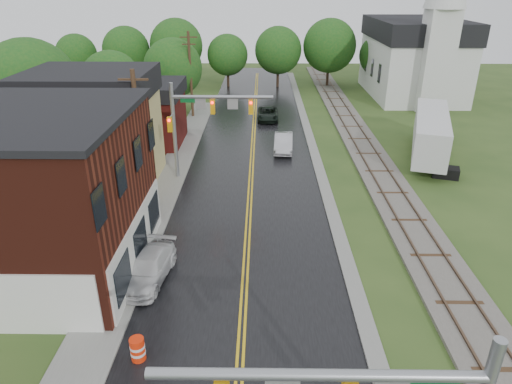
{
  "coord_description": "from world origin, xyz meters",
  "views": [
    {
      "loc": [
        0.81,
        -5.05,
        13.7
      ],
      "look_at": [
        0.52,
        16.88,
        3.5
      ],
      "focal_mm": 32.0,
      "sensor_mm": 36.0,
      "label": 1
    }
  ],
  "objects_px": {
    "tree_left_c": "(113,83)",
    "semi_trailer": "(431,132)",
    "utility_pole_c": "(191,74)",
    "tree_left_b": "(33,88)",
    "sedan_silver": "(283,143)",
    "pickup_white": "(149,268)",
    "tree_left_e": "(174,69)",
    "traffic_signal_far": "(203,114)",
    "construction_barrel": "(138,349)",
    "church": "(417,50)",
    "utility_pole_b": "(140,139)",
    "suv_dark": "(268,114)"
  },
  "relations": [
    {
      "from": "utility_pole_b",
      "to": "tree_left_b",
      "type": "distance_m",
      "value": 14.87
    },
    {
      "from": "suv_dark",
      "to": "pickup_white",
      "type": "bearing_deg",
      "value": -101.7
    },
    {
      "from": "church",
      "to": "suv_dark",
      "type": "relative_size",
      "value": 4.27
    },
    {
      "from": "suv_dark",
      "to": "tree_left_c",
      "type": "bearing_deg",
      "value": -168.33
    },
    {
      "from": "tree_left_c",
      "to": "semi_trailer",
      "type": "xyz_separation_m",
      "value": [
        28.73,
        -8.3,
        -2.3
      ]
    },
    {
      "from": "utility_pole_c",
      "to": "sedan_silver",
      "type": "relative_size",
      "value": 2.0
    },
    {
      "from": "church",
      "to": "construction_barrel",
      "type": "bearing_deg",
      "value": -118.01
    },
    {
      "from": "sedan_silver",
      "to": "construction_barrel",
      "type": "xyz_separation_m",
      "value": [
        -6.75,
        -24.58,
        -0.23
      ]
    },
    {
      "from": "church",
      "to": "suv_dark",
      "type": "bearing_deg",
      "value": -149.83
    },
    {
      "from": "utility_pole_b",
      "to": "tree_left_c",
      "type": "relative_size",
      "value": 1.18
    },
    {
      "from": "utility_pole_b",
      "to": "construction_barrel",
      "type": "height_order",
      "value": "utility_pole_b"
    },
    {
      "from": "traffic_signal_far",
      "to": "construction_barrel",
      "type": "bearing_deg",
      "value": -91.76
    },
    {
      "from": "tree_left_b",
      "to": "pickup_white",
      "type": "xyz_separation_m",
      "value": [
        13.05,
        -18.02,
        -5.06
      ]
    },
    {
      "from": "pickup_white",
      "to": "church",
      "type": "bearing_deg",
      "value": 65.86
    },
    {
      "from": "pickup_white",
      "to": "construction_barrel",
      "type": "height_order",
      "value": "pickup_white"
    },
    {
      "from": "semi_trailer",
      "to": "construction_barrel",
      "type": "height_order",
      "value": "semi_trailer"
    },
    {
      "from": "suv_dark",
      "to": "semi_trailer",
      "type": "height_order",
      "value": "semi_trailer"
    },
    {
      "from": "pickup_white",
      "to": "tree_left_c",
      "type": "bearing_deg",
      "value": 116.93
    },
    {
      "from": "church",
      "to": "tree_left_c",
      "type": "relative_size",
      "value": 2.61
    },
    {
      "from": "construction_barrel",
      "to": "tree_left_e",
      "type": "bearing_deg",
      "value": 97.34
    },
    {
      "from": "tree_left_c",
      "to": "utility_pole_c",
      "type": "bearing_deg",
      "value": 30.2
    },
    {
      "from": "church",
      "to": "utility_pole_b",
      "type": "distance_m",
      "value": 41.55
    },
    {
      "from": "tree_left_c",
      "to": "tree_left_e",
      "type": "bearing_deg",
      "value": 50.19
    },
    {
      "from": "semi_trailer",
      "to": "tree_left_c",
      "type": "bearing_deg",
      "value": 163.89
    },
    {
      "from": "utility_pole_c",
      "to": "tree_left_b",
      "type": "height_order",
      "value": "tree_left_b"
    },
    {
      "from": "suv_dark",
      "to": "construction_barrel",
      "type": "height_order",
      "value": "suv_dark"
    },
    {
      "from": "tree_left_e",
      "to": "traffic_signal_far",
      "type": "bearing_deg",
      "value": -74.11
    },
    {
      "from": "tree_left_b",
      "to": "tree_left_c",
      "type": "bearing_deg",
      "value": 63.44
    },
    {
      "from": "sedan_silver",
      "to": "pickup_white",
      "type": "height_order",
      "value": "sedan_silver"
    },
    {
      "from": "utility_pole_b",
      "to": "tree_left_c",
      "type": "bearing_deg",
      "value": 111.49
    },
    {
      "from": "sedan_silver",
      "to": "pickup_white",
      "type": "distance_m",
      "value": 20.67
    },
    {
      "from": "tree_left_e",
      "to": "sedan_silver",
      "type": "relative_size",
      "value": 1.82
    },
    {
      "from": "utility_pole_b",
      "to": "suv_dark",
      "type": "xyz_separation_m",
      "value": [
        8.23,
        20.94,
        -4.07
      ]
    },
    {
      "from": "traffic_signal_far",
      "to": "tree_left_b",
      "type": "xyz_separation_m",
      "value": [
        -14.38,
        4.9,
        0.74
      ]
    },
    {
      "from": "tree_left_e",
      "to": "semi_trailer",
      "type": "xyz_separation_m",
      "value": [
        23.73,
        -14.3,
        -2.6
      ]
    },
    {
      "from": "church",
      "to": "semi_trailer",
      "type": "distance_m",
      "value": 23.01
    },
    {
      "from": "utility_pole_b",
      "to": "pickup_white",
      "type": "relative_size",
      "value": 1.98
    },
    {
      "from": "church",
      "to": "pickup_white",
      "type": "xyz_separation_m",
      "value": [
        -24.8,
        -39.86,
        -5.18
      ]
    },
    {
      "from": "tree_left_e",
      "to": "pickup_white",
      "type": "xyz_separation_m",
      "value": [
        4.05,
        -32.02,
        -4.16
      ]
    },
    {
      "from": "tree_left_b",
      "to": "tree_left_c",
      "type": "distance_m",
      "value": 9.03
    },
    {
      "from": "tree_left_b",
      "to": "semi_trailer",
      "type": "relative_size",
      "value": 0.82
    },
    {
      "from": "utility_pole_c",
      "to": "tree_left_b",
      "type": "bearing_deg",
      "value": -132.39
    },
    {
      "from": "traffic_signal_far",
      "to": "suv_dark",
      "type": "bearing_deg",
      "value": 72.91
    },
    {
      "from": "traffic_signal_far",
      "to": "utility_pole_b",
      "type": "distance_m",
      "value": 6.01
    },
    {
      "from": "tree_left_c",
      "to": "pickup_white",
      "type": "height_order",
      "value": "tree_left_c"
    },
    {
      "from": "utility_pole_c",
      "to": "sedan_silver",
      "type": "distance_m",
      "value": 14.99
    },
    {
      "from": "tree_left_e",
      "to": "construction_barrel",
      "type": "relative_size",
      "value": 7.93
    },
    {
      "from": "utility_pole_c",
      "to": "tree_left_e",
      "type": "xyz_separation_m",
      "value": [
        -2.05,
        1.9,
        0.09
      ]
    },
    {
      "from": "traffic_signal_far",
      "to": "church",
      "type": "bearing_deg",
      "value": 48.73
    },
    {
      "from": "church",
      "to": "semi_trailer",
      "type": "height_order",
      "value": "church"
    }
  ]
}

